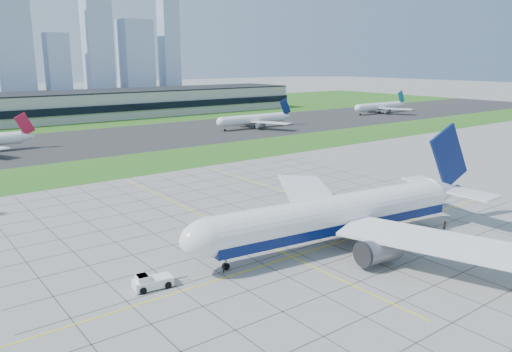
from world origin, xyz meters
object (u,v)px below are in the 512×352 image
Objects in this scene: crew_near at (224,269)px; pushback_tug at (151,282)px; airliner at (337,215)px; crew_far at (445,226)px; distant_jet_3 at (380,106)px; distant_jet_2 at (254,119)px.

pushback_tug is at bearing 117.47° from crew_near.
airliner reaches higher than crew_far.
airliner is 7.74× the size of pushback_tug.
distant_jet_3 is at bearing 72.89° from crew_far.
distant_jet_2 is at bearing 55.28° from pushback_tug.
airliner is 36.60m from pushback_tug.
distant_jet_2 is at bearing -0.47° from crew_near.
pushback_tug is 0.19× the size of distant_jet_3.
pushback_tug is at bearing -148.14° from distant_jet_3.
pushback_tug is 4.49× the size of crew_far.
distant_jet_3 is (216.61, 144.24, 3.67)m from crew_near.
pushback_tug reaches higher than crew_far.
distant_jet_3 reaches higher than crew_far.
airliner is 25.12m from crew_far.
crew_far is at bearing -112.99° from distant_jet_2.
distant_jet_2 reaches higher than crew_far.
airliner is 163.72m from distant_jet_2.
crew_far is 0.04× the size of distant_jet_2.
distant_jet_3 is (169.10, 154.18, 3.52)m from crew_far.
pushback_tug is 12.08m from crew_near.
crew_near is 260.26m from distant_jet_3.
crew_far is (23.33, -7.97, -4.81)m from airliner.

